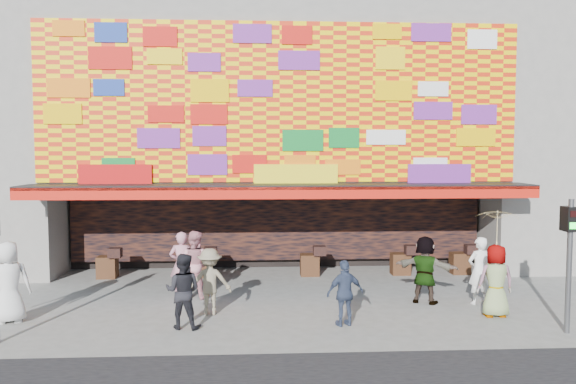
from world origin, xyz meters
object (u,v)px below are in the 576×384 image
(ped_f, at_px, (425,269))
(ped_g, at_px, (496,281))
(ped_c, at_px, (183,291))
(ped_i, at_px, (194,264))
(signal_right, at_px, (570,250))
(ped_a, at_px, (9,282))
(ped_d, at_px, (210,281))
(ped_b, at_px, (182,264))
(ped_e, at_px, (345,293))
(ped_h, at_px, (479,271))
(parasol, at_px, (497,229))

(ped_f, height_order, ped_g, ped_f)
(ped_c, xyz_separation_m, ped_i, (-0.04, 2.74, 0.07))
(ped_f, relative_size, ped_g, 1.01)
(signal_right, bearing_deg, ped_a, 173.53)
(ped_d, bearing_deg, ped_f, -176.93)
(ped_a, bearing_deg, ped_g, 160.86)
(ped_d, bearing_deg, ped_b, -65.87)
(ped_b, bearing_deg, ped_d, 115.09)
(ped_e, bearing_deg, ped_d, -34.94)
(signal_right, distance_m, ped_c, 8.70)
(ped_a, height_order, ped_c, ped_a)
(ped_d, relative_size, ped_i, 0.89)
(signal_right, bearing_deg, ped_h, 112.81)
(signal_right, xyz_separation_m, ped_h, (-1.03, 2.45, -0.97))
(ped_f, bearing_deg, signal_right, 162.74)
(ped_i, height_order, parasol, parasol)
(ped_b, height_order, ped_e, ped_b)
(signal_right, xyz_separation_m, ped_c, (-8.60, 0.81, -1.00))
(ped_e, height_order, ped_f, ped_f)
(ped_b, distance_m, ped_i, 0.36)
(ped_b, distance_m, ped_d, 1.94)
(ped_b, height_order, ped_g, ped_b)
(signal_right, distance_m, ped_e, 5.05)
(signal_right, relative_size, ped_a, 1.55)
(ped_a, relative_size, ped_e, 1.26)
(ped_g, relative_size, ped_h, 1.00)
(ped_e, bearing_deg, signal_right, 154.83)
(ped_d, height_order, ped_i, ped_i)
(ped_f, xyz_separation_m, ped_i, (-6.20, 0.93, 0.02))
(ped_g, xyz_separation_m, parasol, (0.00, 0.00, 1.28))
(ped_c, relative_size, ped_g, 0.97)
(ped_d, distance_m, ped_g, 7.02)
(ped_h, bearing_deg, ped_b, -22.12)
(ped_b, xyz_separation_m, ped_e, (4.13, -2.80, -0.15))
(ped_g, height_order, ped_h, ped_h)
(ped_f, height_order, ped_i, ped_i)
(ped_e, bearing_deg, ped_c, -16.44)
(ped_d, bearing_deg, ped_a, 1.11)
(ped_d, bearing_deg, parasol, 170.88)
(ped_d, xyz_separation_m, parasol, (7.00, -0.59, 1.35))
(ped_c, relative_size, ped_e, 1.12)
(ped_i, bearing_deg, signal_right, -178.69)
(ped_c, distance_m, ped_d, 1.19)
(ped_c, height_order, ped_d, ped_c)
(ped_a, height_order, ped_i, ped_a)
(ped_h, bearing_deg, signal_right, 98.81)
(ped_d, xyz_separation_m, ped_h, (7.05, 0.57, 0.07))
(signal_right, height_order, ped_g, signal_right)
(ped_c, bearing_deg, ped_g, -166.07)
(ped_a, xyz_separation_m, ped_d, (4.67, 0.44, -0.15))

